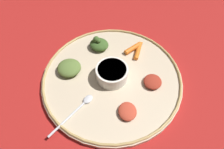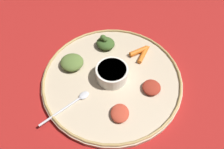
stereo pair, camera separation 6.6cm
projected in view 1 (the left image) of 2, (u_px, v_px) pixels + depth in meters
name	position (u px, v px, depth m)	size (l,w,h in m)	color
ground_plane	(112.00, 80.00, 0.69)	(2.40, 2.40, 0.00)	maroon
platter	(112.00, 79.00, 0.68)	(0.46, 0.46, 0.02)	#C6B293
platter_rim	(112.00, 77.00, 0.67)	(0.45, 0.45, 0.01)	tan
center_bowl	(112.00, 73.00, 0.66)	(0.10, 0.10, 0.04)	silver
spoon	(78.00, 108.00, 0.60)	(0.16, 0.08, 0.01)	silver
greens_pile	(99.00, 44.00, 0.74)	(0.09, 0.09, 0.05)	#385623
carrot_near_spoon	(138.00, 50.00, 0.74)	(0.07, 0.08, 0.02)	orange
carrot_outer	(134.00, 47.00, 0.74)	(0.09, 0.04, 0.02)	orange
mound_berbere_red	(127.00, 111.00, 0.59)	(0.06, 0.05, 0.02)	#B73D28
mound_beet	(153.00, 82.00, 0.65)	(0.06, 0.06, 0.02)	maroon
mound_collards	(69.00, 68.00, 0.68)	(0.08, 0.08, 0.03)	#567033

